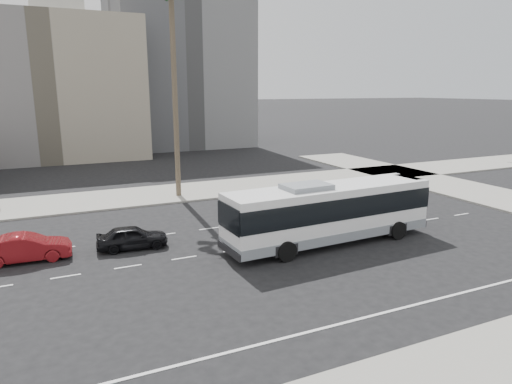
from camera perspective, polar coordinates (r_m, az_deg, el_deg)
ground at (r=27.37m, az=3.19°, el=-6.42°), size 700.00×700.00×0.00m
sidewalk_north at (r=41.17m, az=-6.92°, el=0.21°), size 120.00×7.00×0.15m
midrise_beige_west at (r=67.80m, az=-25.12°, el=11.66°), size 24.00×18.00×18.00m
midrise_gray_center at (r=77.57m, az=-9.97°, el=15.62°), size 20.00×20.00×26.00m
civic_tower at (r=274.61m, az=-23.65°, el=18.08°), size 42.00×42.00×129.00m
highrise_right at (r=260.48m, az=-12.53°, el=18.31°), size 26.00×26.00×70.00m
highrise_far at (r=295.24m, az=-8.85°, el=16.81°), size 22.00×22.00×60.00m
city_bus at (r=27.16m, az=9.26°, el=-2.37°), size 13.21×3.56×3.76m
car_a at (r=27.17m, az=-15.33°, el=-5.51°), size 1.97×4.13×1.36m
car_b at (r=27.27m, az=-26.99°, el=-6.29°), size 1.81×4.58×1.48m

